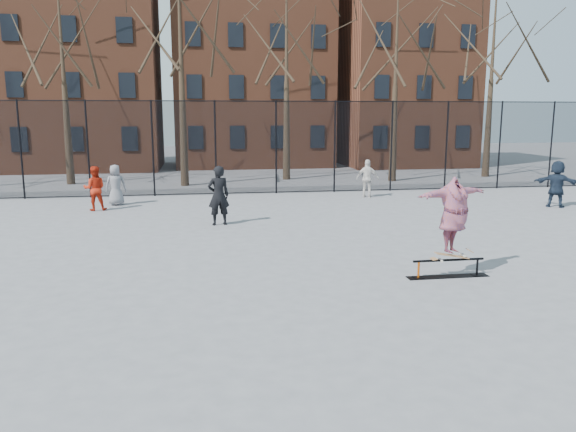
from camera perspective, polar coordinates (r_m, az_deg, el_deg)
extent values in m
plane|color=slate|center=(11.84, 1.69, -6.62)|extent=(100.00, 100.00, 0.00)
cube|color=black|center=(12.61, 15.91, -5.93)|extent=(1.80, 0.28, 0.01)
cylinder|color=#D8530C|center=(12.30, 13.12, -5.34)|extent=(0.05, 0.05, 0.37)
cylinder|color=black|center=(12.85, 18.66, -4.94)|extent=(0.05, 0.05, 0.37)
cylinder|color=black|center=(12.51, 16.00, -4.33)|extent=(1.59, 0.05, 0.05)
imported|color=#63327D|center=(12.34, 16.49, -0.13)|extent=(2.03, 1.31, 1.62)
imported|color=slate|center=(22.29, -17.10, 3.04)|extent=(0.81, 0.58, 1.55)
imported|color=black|center=(17.64, -7.07, 2.08)|extent=(0.75, 0.56, 1.86)
imported|color=#B62410|center=(21.31, -19.05, 2.67)|extent=(0.83, 0.68, 1.60)
imported|color=silver|center=(23.57, 8.09, 3.79)|extent=(1.00, 0.70, 1.57)
imported|color=#1C2738|center=(23.13, 25.63, 2.96)|extent=(1.59, 1.41, 1.74)
cylinder|color=black|center=(25.18, -25.51, 6.08)|extent=(0.07, 0.07, 4.00)
cylinder|color=black|center=(24.57, -19.66, 6.41)|extent=(0.07, 0.07, 4.00)
cylinder|color=black|center=(24.24, -13.57, 6.67)|extent=(0.07, 0.07, 4.00)
cylinder|color=black|center=(24.17, -7.38, 6.87)|extent=(0.07, 0.07, 4.00)
cylinder|color=black|center=(24.39, -1.22, 6.98)|extent=(0.07, 0.07, 4.00)
cylinder|color=black|center=(24.88, 4.77, 7.02)|extent=(0.07, 0.07, 4.00)
cylinder|color=black|center=(25.62, 10.47, 6.98)|extent=(0.07, 0.07, 4.00)
cylinder|color=black|center=(26.60, 15.80, 6.88)|extent=(0.07, 0.07, 4.00)
cylinder|color=black|center=(27.79, 20.70, 6.74)|extent=(0.07, 0.07, 4.00)
cylinder|color=black|center=(29.16, 25.18, 6.57)|extent=(0.07, 0.07, 4.00)
cube|color=black|center=(24.26, -4.05, 6.94)|extent=(34.00, 0.01, 4.00)
cylinder|color=black|center=(24.22, -4.11, 11.57)|extent=(34.00, 0.04, 0.04)
cone|color=black|center=(29.64, -21.67, 7.47)|extent=(0.40, 0.40, 4.62)
cone|color=black|center=(27.66, -10.97, 7.85)|extent=(0.40, 0.40, 4.62)
cone|color=black|center=(29.31, 0.03, 8.17)|extent=(0.40, 0.40, 4.62)
cone|color=black|center=(29.44, 11.18, 7.99)|extent=(0.40, 0.40, 4.62)
cone|color=black|center=(32.89, 19.50, 7.83)|extent=(0.40, 0.40, 4.62)
cube|color=brown|center=(37.83, -20.10, 13.66)|extent=(9.00, 7.00, 12.00)
cube|color=brown|center=(37.42, -3.59, 15.07)|extent=(10.00, 7.00, 13.00)
cube|color=brown|center=(39.59, 11.39, 13.19)|extent=(8.00, 7.00, 11.00)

